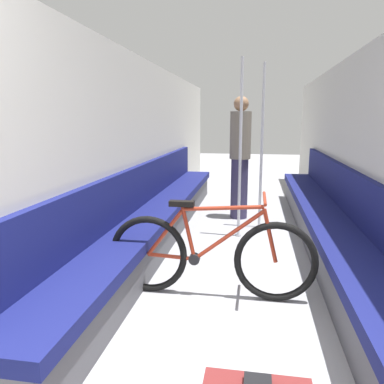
% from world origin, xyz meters
% --- Properties ---
extents(wall_left, '(0.10, 10.07, 2.16)m').
position_xyz_m(wall_left, '(-1.25, 3.44, 1.08)').
color(wall_left, beige).
rests_on(wall_left, ground).
extents(wall_right, '(0.10, 10.07, 2.16)m').
position_xyz_m(wall_right, '(1.25, 3.44, 1.08)').
color(wall_right, beige).
rests_on(wall_right, ground).
extents(bench_seat_row_left, '(0.49, 5.82, 0.91)m').
position_xyz_m(bench_seat_row_left, '(-0.99, 3.45, 0.29)').
color(bench_seat_row_left, '#4C4C51').
rests_on(bench_seat_row_left, ground).
extents(bench_seat_row_right, '(0.49, 5.82, 0.91)m').
position_xyz_m(bench_seat_row_right, '(0.99, 3.45, 0.29)').
color(bench_seat_row_right, '#4C4C51').
rests_on(bench_seat_row_right, ground).
extents(bicycle, '(1.70, 0.46, 0.85)m').
position_xyz_m(bicycle, '(-0.18, 2.12, 0.35)').
color(bicycle, black).
rests_on(bicycle, ground).
extents(grab_pole_near, '(0.08, 0.08, 2.14)m').
position_xyz_m(grab_pole_near, '(-0.02, 3.79, 1.04)').
color(grab_pole_near, gray).
rests_on(grab_pole_near, ground).
extents(grab_pole_far, '(0.08, 0.08, 2.14)m').
position_xyz_m(grab_pole_far, '(0.24, 4.22, 1.04)').
color(grab_pole_far, gray).
rests_on(grab_pole_far, ground).
extents(passenger_standing, '(0.30, 0.30, 1.75)m').
position_xyz_m(passenger_standing, '(-0.06, 4.67, 0.91)').
color(passenger_standing, '#332D4C').
rests_on(passenger_standing, ground).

